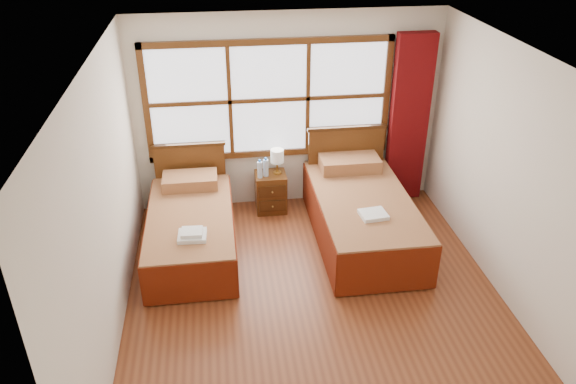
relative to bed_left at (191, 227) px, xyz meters
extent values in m
plane|color=brown|center=(1.32, -1.20, -0.30)|extent=(4.50, 4.50, 0.00)
plane|color=white|center=(1.32, -1.20, 2.30)|extent=(4.50, 4.50, 0.00)
plane|color=silver|center=(1.32, 1.05, 1.00)|extent=(4.00, 0.00, 4.00)
plane|color=silver|center=(-0.68, -1.20, 1.00)|extent=(0.00, 4.50, 4.50)
plane|color=silver|center=(3.32, -1.20, 1.00)|extent=(0.00, 4.50, 4.50)
cube|color=white|center=(1.07, 1.02, 1.20)|extent=(3.00, 0.02, 1.40)
cube|color=#542E12|center=(1.07, 1.00, 0.46)|extent=(3.16, 0.06, 0.08)
cube|color=#542E12|center=(1.07, 1.00, 1.94)|extent=(3.16, 0.06, 0.08)
cube|color=#542E12|center=(-0.47, 1.00, 1.20)|extent=(0.08, 0.06, 1.56)
cube|color=#542E12|center=(2.61, 1.00, 1.20)|extent=(0.08, 0.06, 1.56)
cube|color=#542E12|center=(0.57, 1.00, 1.20)|extent=(0.05, 0.05, 1.40)
cube|color=#542E12|center=(1.57, 1.00, 1.20)|extent=(0.05, 0.05, 1.40)
cube|color=#542E12|center=(1.07, 1.00, 1.20)|extent=(3.00, 0.05, 0.05)
cube|color=#61090B|center=(2.92, 0.91, 0.87)|extent=(0.50, 0.16, 2.30)
cube|color=#3C200C|center=(0.00, -0.07, -0.16)|extent=(0.88, 1.76, 0.29)
cube|color=maroon|center=(0.00, -0.07, 0.11)|extent=(0.98, 1.95, 0.24)
cube|color=maroon|center=(-0.49, -0.07, -0.04)|extent=(0.03, 1.95, 0.49)
cube|color=maroon|center=(0.49, -0.07, -0.04)|extent=(0.03, 1.95, 0.49)
cube|color=maroon|center=(0.00, -1.04, -0.04)|extent=(0.98, 0.03, 0.49)
cube|color=maroon|center=(0.00, 0.64, 0.30)|extent=(0.69, 0.40, 0.15)
cube|color=#542E12|center=(0.00, 0.94, 0.18)|extent=(0.92, 0.06, 0.96)
cube|color=#3C200C|center=(0.00, 0.94, 0.66)|extent=(0.96, 0.08, 0.04)
cube|color=#3C200C|center=(2.09, -0.07, -0.14)|extent=(0.99, 1.98, 0.32)
cube|color=maroon|center=(2.09, -0.07, 0.16)|extent=(1.11, 2.20, 0.27)
cube|color=maroon|center=(1.54, -0.07, -0.01)|extent=(0.03, 2.20, 0.55)
cube|color=maroon|center=(2.64, -0.07, -0.01)|extent=(0.03, 2.20, 0.55)
cube|color=maroon|center=(2.09, -1.16, -0.01)|extent=(1.11, 0.03, 0.55)
cube|color=maroon|center=(2.09, 0.73, 0.38)|extent=(0.78, 0.45, 0.17)
cube|color=#542E12|center=(2.09, 0.94, 0.24)|extent=(1.03, 0.06, 1.08)
cube|color=#3C200C|center=(2.09, 0.94, 0.79)|extent=(1.08, 0.08, 0.04)
cube|color=#542E12|center=(1.05, 0.80, -0.03)|extent=(0.41, 0.36, 0.54)
cube|color=#3C200C|center=(1.05, 0.61, -0.14)|extent=(0.36, 0.02, 0.16)
cube|color=#3C200C|center=(1.05, 0.61, 0.08)|extent=(0.36, 0.02, 0.16)
sphere|color=olive|center=(1.05, 0.59, -0.14)|extent=(0.03, 0.03, 0.03)
sphere|color=olive|center=(1.05, 0.59, 0.08)|extent=(0.03, 0.03, 0.03)
cube|color=white|center=(0.04, -0.57, 0.25)|extent=(0.32, 0.28, 0.05)
cube|color=white|center=(0.04, -0.57, 0.29)|extent=(0.24, 0.21, 0.04)
cube|color=white|center=(2.09, -0.51, 0.31)|extent=(0.32, 0.29, 0.05)
cylinder|color=#BA8D3B|center=(1.14, 0.82, 0.25)|extent=(0.11, 0.11, 0.02)
cylinder|color=#BA8D3B|center=(1.14, 0.82, 0.33)|extent=(0.02, 0.02, 0.14)
cylinder|color=white|center=(1.14, 0.82, 0.49)|extent=(0.17, 0.17, 0.17)
cylinder|color=silver|center=(0.90, 0.73, 0.35)|extent=(0.07, 0.07, 0.22)
cylinder|color=blue|center=(0.90, 0.73, 0.48)|extent=(0.03, 0.03, 0.03)
cylinder|color=silver|center=(0.98, 0.76, 0.36)|extent=(0.07, 0.07, 0.23)
cylinder|color=blue|center=(0.98, 0.76, 0.49)|extent=(0.03, 0.03, 0.03)
camera|label=1|loc=(0.39, -5.80, 3.62)|focal=35.00mm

